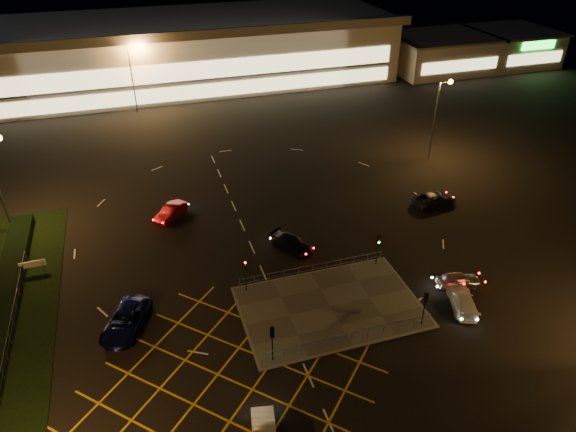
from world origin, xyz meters
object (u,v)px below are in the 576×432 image
object	(u,v)px
signal_sw	(272,337)
car_east_grey	(434,199)
signal_nw	(245,269)
car_right_silver	(458,280)
signal_ne	(378,243)
car_approach_white	(463,301)
signal_se	(425,302)
car_left_blue	(126,321)
car_circ_red	(171,212)
car_far_dkgrey	(292,243)

from	to	relation	value
signal_sw	car_east_grey	bearing A→B (deg)	-144.96
signal_sw	signal_nw	size ratio (longest dim) A/B	1.00
car_right_silver	car_east_grey	xyz separation A→B (m)	(5.27, 12.63, 0.03)
signal_nw	car_right_silver	bearing A→B (deg)	-15.37
signal_nw	car_east_grey	size ratio (longest dim) A/B	0.66
signal_sw	signal_ne	distance (m)	14.41
signal_ne	car_approach_white	bearing A→B (deg)	-59.94
signal_se	car_right_silver	world-z (taller)	signal_se
signal_se	car_east_grey	world-z (taller)	signal_se
car_left_blue	car_right_silver	world-z (taller)	car_left_blue
signal_sw	car_circ_red	distance (m)	22.26
car_left_blue	car_far_dkgrey	world-z (taller)	car_left_blue
signal_nw	car_circ_red	xyz separation A→B (m)	(-4.60, 13.73, -1.68)
car_far_dkgrey	signal_se	bearing A→B (deg)	-96.85
signal_nw	car_circ_red	distance (m)	14.57
car_east_grey	car_approach_white	size ratio (longest dim) A/B	1.09
signal_ne	car_right_silver	xyz separation A→B (m)	(5.34, -4.77, -1.73)
car_left_blue	car_right_silver	distance (m)	27.32
signal_nw	car_approach_white	size ratio (longest dim) A/B	0.71
car_far_dkgrey	car_circ_red	distance (m)	13.61
car_right_silver	car_left_blue	bearing A→B (deg)	93.32
signal_sw	car_east_grey	size ratio (longest dim) A/B	0.66
signal_nw	car_far_dkgrey	xyz separation A→B (m)	(5.53, 4.64, -1.72)
signal_se	car_approach_white	world-z (taller)	signal_se
signal_se	car_left_blue	size ratio (longest dim) A/B	0.58
car_right_silver	signal_ne	bearing A→B (deg)	58.58
signal_nw	signal_ne	xyz separation A→B (m)	(12.00, 0.00, 0.00)
car_east_grey	car_circ_red	bearing A→B (deg)	71.67
car_circ_red	car_east_grey	distance (m)	27.84
signal_nw	car_right_silver	distance (m)	18.07
signal_ne	car_left_blue	world-z (taller)	signal_ne
signal_ne	car_circ_red	world-z (taller)	signal_ne
signal_sw	signal_se	xyz separation A→B (m)	(12.00, 0.00, 0.00)
signal_sw	signal_ne	size ratio (longest dim) A/B	1.00
signal_sw	car_approach_white	world-z (taller)	signal_sw
signal_sw	signal_se	distance (m)	12.00
car_left_blue	car_east_grey	xyz separation A→B (m)	(32.39, 9.30, -0.09)
signal_nw	car_east_grey	distance (m)	24.00
signal_sw	car_left_blue	size ratio (longest dim) A/B	0.58
signal_sw	car_far_dkgrey	size ratio (longest dim) A/B	0.71
car_east_grey	car_left_blue	bearing A→B (deg)	99.85
signal_sw	car_left_blue	bearing A→B (deg)	-33.84
car_east_grey	car_approach_white	xyz separation A→B (m)	(-6.46, -15.04, -0.03)
car_approach_white	car_far_dkgrey	bearing A→B (deg)	-27.93
signal_se	signal_nw	size ratio (longest dim) A/B	1.00
signal_nw	car_approach_white	bearing A→B (deg)	-23.95
car_far_dkgrey	car_east_grey	world-z (taller)	car_east_grey
signal_sw	signal_nw	xyz separation A→B (m)	(0.00, 7.99, 0.00)
car_far_dkgrey	car_approach_white	distance (m)	15.89
car_left_blue	signal_sw	bearing A→B (deg)	-9.11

